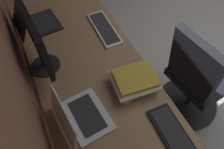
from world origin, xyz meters
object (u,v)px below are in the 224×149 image
at_px(monitor_primary, 36,40).
at_px(office_chair, 195,82).
at_px(keyboard_spare, 176,139).
at_px(laptop_left, 78,116).
at_px(book_stack_near, 135,81).
at_px(drawer_pedestal, 78,71).
at_px(laptop_center, 35,22).
at_px(keyboard_main, 104,28).

relative_size(monitor_primary, office_chair, 0.49).
bearing_deg(keyboard_spare, laptop_left, 53.22).
bearing_deg(book_stack_near, office_chair, -92.32).
height_order(drawer_pedestal, laptop_center, laptop_center).
height_order(monitor_primary, laptop_left, monitor_primary).
height_order(monitor_primary, office_chair, monitor_primary).
bearing_deg(keyboard_main, laptop_center, 61.56).
relative_size(drawer_pedestal, laptop_left, 2.04).
xyz_separation_m(monitor_primary, office_chair, (-0.43, -1.05, -0.52)).
bearing_deg(office_chair, drawer_pedestal, 53.95).
distance_m(drawer_pedestal, book_stack_near, 0.75).
relative_size(keyboard_main, book_stack_near, 1.43).
height_order(keyboard_main, office_chair, office_chair).
distance_m(laptop_center, keyboard_main, 0.55).
bearing_deg(laptop_center, keyboard_main, -118.44).
bearing_deg(laptop_center, keyboard_spare, -158.78).
relative_size(laptop_center, keyboard_main, 0.84).
xyz_separation_m(drawer_pedestal, office_chair, (-0.59, -0.81, 0.11)).
bearing_deg(monitor_primary, keyboard_spare, -147.57).
relative_size(laptop_left, keyboard_spare, 0.80).
xyz_separation_m(laptop_center, office_chair, (-0.86, -1.02, -0.32)).
distance_m(laptop_left, keyboard_spare, 0.56).
xyz_separation_m(monitor_primary, keyboard_spare, (-0.81, -0.52, -0.24)).
distance_m(monitor_primary, laptop_center, 0.48).
xyz_separation_m(keyboard_spare, book_stack_near, (0.41, 0.04, 0.04)).
bearing_deg(keyboard_spare, book_stack_near, 5.44).
xyz_separation_m(monitor_primary, laptop_center, (0.44, -0.03, -0.20)).
bearing_deg(office_chair, book_stack_near, 87.68).
distance_m(laptop_left, keyboard_main, 0.79).
xyz_separation_m(monitor_primary, laptop_left, (-0.48, -0.07, -0.20)).
distance_m(drawer_pedestal, office_chair, 1.01).
bearing_deg(monitor_primary, office_chair, -112.11).
distance_m(laptop_left, book_stack_near, 0.41).
distance_m(monitor_primary, office_chair, 1.25).
bearing_deg(keyboard_main, book_stack_near, 176.07).
xyz_separation_m(drawer_pedestal, monitor_primary, (-0.16, 0.24, 0.63)).
distance_m(monitor_primary, keyboard_main, 0.60).
xyz_separation_m(keyboard_main, keyboard_spare, (-0.99, 0.00, 0.00)).
bearing_deg(book_stack_near, laptop_left, 100.58).
bearing_deg(drawer_pedestal, keyboard_spare, -164.17).
relative_size(drawer_pedestal, keyboard_main, 1.65).
relative_size(monitor_primary, laptop_center, 1.34).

